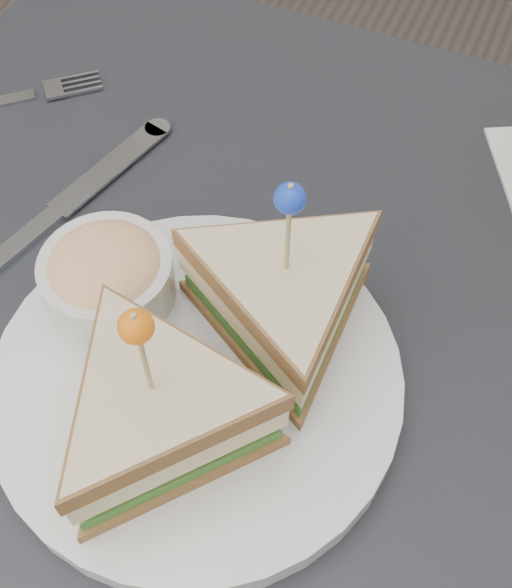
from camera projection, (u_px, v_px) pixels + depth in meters
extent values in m
plane|color=#3F3833|center=(248.00, 579.00, 1.18)|extent=(3.50, 3.50, 0.00)
cube|color=black|center=(239.00, 347.00, 0.58)|extent=(0.80, 0.80, 0.03)
cylinder|color=black|center=(130.00, 214.00, 1.15)|extent=(0.04, 0.04, 0.72)
cylinder|color=silver|center=(197.00, 383.00, 0.53)|extent=(0.38, 0.38, 0.02)
cylinder|color=silver|center=(196.00, 375.00, 0.52)|extent=(0.38, 0.38, 0.01)
cylinder|color=tan|center=(144.00, 360.00, 0.41)|extent=(0.00, 0.00, 0.09)
sphere|color=#D6620D|center=(136.00, 327.00, 0.38)|extent=(0.03, 0.03, 0.02)
cylinder|color=tan|center=(288.00, 236.00, 0.46)|extent=(0.00, 0.00, 0.09)
sphere|color=#1632A9|center=(290.00, 198.00, 0.43)|extent=(0.03, 0.03, 0.02)
cylinder|color=silver|center=(109.00, 280.00, 0.55)|extent=(0.13, 0.13, 0.04)
ellipsoid|color=#E0B772|center=(105.00, 268.00, 0.53)|extent=(0.11, 0.11, 0.04)
cube|color=silver|center=(54.00, 89.00, 0.72)|extent=(0.03, 0.03, 0.00)
cube|color=silver|center=(18.00, 244.00, 0.61)|extent=(0.04, 0.11, 0.01)
cube|color=silver|center=(109.00, 168.00, 0.66)|extent=(0.06, 0.13, 0.00)
cylinder|color=silver|center=(158.00, 128.00, 0.69)|extent=(0.03, 0.03, 0.00)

